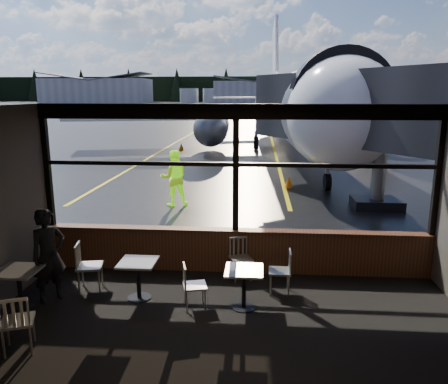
# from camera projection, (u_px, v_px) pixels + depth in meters

# --- Properties ---
(ground_plane) EXTENTS (520.00, 520.00, 0.00)m
(ground_plane) POSITION_uv_depth(u_px,v_px,m) (258.00, 107.00, 125.98)
(ground_plane) COLOR black
(ground_plane) RESTS_ON ground
(carpet_floor) EXTENTS (8.00, 6.00, 0.01)m
(carpet_floor) POSITION_uv_depth(u_px,v_px,m) (224.00, 352.00, 6.37)
(carpet_floor) COLOR black
(carpet_floor) RESTS_ON ground
(ceiling) EXTENTS (8.00, 6.00, 0.04)m
(ceiling) POSITION_uv_depth(u_px,v_px,m) (224.00, 109.00, 5.60)
(ceiling) COLOR #38332D
(ceiling) RESTS_ON ground
(wall_back) EXTENTS (8.00, 0.04, 3.50)m
(wall_back) POSITION_uv_depth(u_px,v_px,m) (189.00, 376.00, 3.07)
(wall_back) COLOR #514940
(wall_back) RESTS_ON ground
(window_sill) EXTENTS (8.00, 0.28, 0.90)m
(window_sill) POSITION_uv_depth(u_px,v_px,m) (235.00, 251.00, 9.19)
(window_sill) COLOR #4B2616
(window_sill) RESTS_ON ground
(window_header) EXTENTS (8.00, 0.18, 0.30)m
(window_header) POSITION_uv_depth(u_px,v_px,m) (236.00, 112.00, 8.55)
(window_header) COLOR black
(window_header) RESTS_ON ground
(mullion_left) EXTENTS (0.12, 0.12, 2.60)m
(mullion_left) POSITION_uv_depth(u_px,v_px,m) (47.00, 167.00, 9.11)
(mullion_left) COLOR black
(mullion_left) RESTS_ON ground
(mullion_centre) EXTENTS (0.12, 0.12, 2.60)m
(mullion_centre) POSITION_uv_depth(u_px,v_px,m) (236.00, 169.00, 8.81)
(mullion_centre) COLOR black
(mullion_centre) RESTS_ON ground
(mullion_right) EXTENTS (0.12, 0.12, 2.60)m
(mullion_right) POSITION_uv_depth(u_px,v_px,m) (438.00, 172.00, 8.50)
(mullion_right) COLOR black
(mullion_right) RESTS_ON ground
(window_transom) EXTENTS (8.00, 0.10, 0.08)m
(window_transom) POSITION_uv_depth(u_px,v_px,m) (236.00, 164.00, 8.78)
(window_transom) COLOR black
(window_transom) RESTS_ON ground
(airliner) EXTENTS (31.93, 37.71, 11.11)m
(airliner) POSITION_uv_depth(u_px,v_px,m) (294.00, 64.00, 27.86)
(airliner) COLOR white
(airliner) RESTS_ON ground_plane
(jet_bridge) EXTENTS (9.40, 11.49, 5.01)m
(jet_bridge) POSITION_uv_depth(u_px,v_px,m) (359.00, 132.00, 13.80)
(jet_bridge) COLOR #28282A
(jet_bridge) RESTS_ON ground_plane
(cafe_table_near) EXTENTS (0.66, 0.66, 0.72)m
(cafe_table_near) POSITION_uv_depth(u_px,v_px,m) (244.00, 289.00, 7.62)
(cafe_table_near) COLOR #A7A199
(cafe_table_near) RESTS_ON carpet_floor
(cafe_table_mid) EXTENTS (0.66, 0.66, 0.72)m
(cafe_table_mid) POSITION_uv_depth(u_px,v_px,m) (139.00, 280.00, 7.97)
(cafe_table_mid) COLOR gray
(cafe_table_mid) RESTS_ON carpet_floor
(cafe_table_left) EXTENTS (0.70, 0.70, 0.77)m
(cafe_table_left) POSITION_uv_depth(u_px,v_px,m) (20.00, 290.00, 7.51)
(cafe_table_left) COLOR gray
(cafe_table_left) RESTS_ON carpet_floor
(chair_near_e) EXTENTS (0.47, 0.47, 0.86)m
(chair_near_e) POSITION_uv_depth(u_px,v_px,m) (280.00, 272.00, 8.18)
(chair_near_e) COLOR beige
(chair_near_e) RESTS_ON carpet_floor
(chair_near_w) EXTENTS (0.55, 0.55, 0.82)m
(chair_near_w) POSITION_uv_depth(u_px,v_px,m) (195.00, 286.00, 7.61)
(chair_near_w) COLOR #BAB4A8
(chair_near_w) RESTS_ON carpet_floor
(chair_near_n) EXTENTS (0.60, 0.60, 0.86)m
(chair_near_n) POSITION_uv_depth(u_px,v_px,m) (241.00, 259.00, 8.79)
(chair_near_n) COLOR beige
(chair_near_n) RESTS_ON carpet_floor
(chair_mid_w) EXTENTS (0.61, 0.61, 0.95)m
(chair_mid_w) POSITION_uv_depth(u_px,v_px,m) (90.00, 267.00, 8.30)
(chair_mid_w) COLOR #B4B0A3
(chair_mid_w) RESTS_ON carpet_floor
(chair_left_s) EXTENTS (0.65, 0.65, 0.92)m
(chair_left_s) POSITION_uv_depth(u_px,v_px,m) (17.00, 322.00, 6.32)
(chair_left_s) COLOR beige
(chair_left_s) RESTS_ON carpet_floor
(passenger) EXTENTS (0.72, 0.75, 1.73)m
(passenger) POSITION_uv_depth(u_px,v_px,m) (49.00, 256.00, 7.80)
(passenger) COLOR black
(passenger) RESTS_ON carpet_floor
(ground_crew) EXTENTS (1.07, 0.93, 1.88)m
(ground_crew) POSITION_uv_depth(u_px,v_px,m) (174.00, 178.00, 14.61)
(ground_crew) COLOR #BFF219
(ground_crew) RESTS_ON ground_plane
(cone_nose) EXTENTS (0.34, 0.34, 0.48)m
(cone_nose) POSITION_uv_depth(u_px,v_px,m) (289.00, 182.00, 17.51)
(cone_nose) COLOR red
(cone_nose) RESTS_ON ground_plane
(cone_wing) EXTENTS (0.35, 0.35, 0.49)m
(cone_wing) POSITION_uv_depth(u_px,v_px,m) (181.00, 147.00, 29.16)
(cone_wing) COLOR #FD6608
(cone_wing) RESTS_ON ground_plane
(hangar_left) EXTENTS (45.00, 18.00, 11.00)m
(hangar_left) POSITION_uv_depth(u_px,v_px,m) (97.00, 90.00, 188.60)
(hangar_left) COLOR silver
(hangar_left) RESTS_ON ground_plane
(hangar_mid) EXTENTS (38.00, 15.00, 10.00)m
(hangar_mid) POSITION_uv_depth(u_px,v_px,m) (259.00, 91.00, 188.09)
(hangar_mid) COLOR silver
(hangar_mid) RESTS_ON ground_plane
(hangar_right) EXTENTS (50.00, 20.00, 12.00)m
(hangar_right) POSITION_uv_depth(u_px,v_px,m) (408.00, 88.00, 176.36)
(hangar_right) COLOR silver
(hangar_right) RESTS_ON ground_plane
(fuel_tank_a) EXTENTS (8.00, 8.00, 6.00)m
(fuel_tank_a) POSITION_uv_depth(u_px,v_px,m) (189.00, 96.00, 187.96)
(fuel_tank_a) COLOR silver
(fuel_tank_a) RESTS_ON ground_plane
(fuel_tank_b) EXTENTS (8.00, 8.00, 6.00)m
(fuel_tank_b) POSITION_uv_depth(u_px,v_px,m) (212.00, 96.00, 187.18)
(fuel_tank_b) COLOR silver
(fuel_tank_b) RESTS_ON ground_plane
(fuel_tank_c) EXTENTS (8.00, 8.00, 6.00)m
(fuel_tank_c) POSITION_uv_depth(u_px,v_px,m) (235.00, 96.00, 186.39)
(fuel_tank_c) COLOR silver
(fuel_tank_c) RESTS_ON ground_plane
(treeline) EXTENTS (360.00, 3.00, 12.00)m
(treeline) POSITION_uv_depth(u_px,v_px,m) (259.00, 89.00, 212.18)
(treeline) COLOR black
(treeline) RESTS_ON ground_plane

